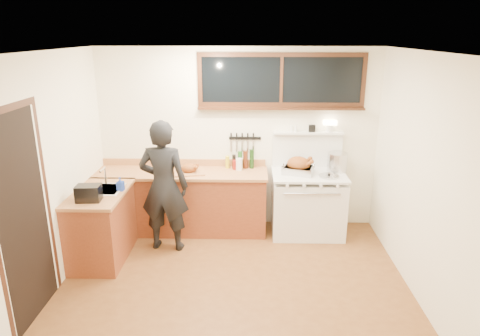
{
  "coord_description": "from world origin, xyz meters",
  "views": [
    {
      "loc": [
        0.18,
        -4.27,
        2.78
      ],
      "look_at": [
        0.05,
        0.85,
        1.15
      ],
      "focal_mm": 32.0,
      "sensor_mm": 36.0,
      "label": 1
    }
  ],
  "objects_px": {
    "cutting_board": "(190,170)",
    "vintage_stove": "(308,202)",
    "man": "(164,186)",
    "roast_turkey": "(299,166)"
  },
  "relations": [
    {
      "from": "cutting_board",
      "to": "vintage_stove",
      "type": "bearing_deg",
      "value": 1.2
    },
    {
      "from": "cutting_board",
      "to": "roast_turkey",
      "type": "xyz_separation_m",
      "value": [
        1.52,
        0.03,
        0.05
      ]
    },
    {
      "from": "vintage_stove",
      "to": "roast_turkey",
      "type": "bearing_deg",
      "value": -178.99
    },
    {
      "from": "man",
      "to": "cutting_board",
      "type": "xyz_separation_m",
      "value": [
        0.27,
        0.48,
        0.08
      ]
    },
    {
      "from": "man",
      "to": "roast_turkey",
      "type": "distance_m",
      "value": 1.86
    },
    {
      "from": "man",
      "to": "roast_turkey",
      "type": "height_order",
      "value": "man"
    },
    {
      "from": "man",
      "to": "cutting_board",
      "type": "relative_size",
      "value": 3.74
    },
    {
      "from": "man",
      "to": "cutting_board",
      "type": "distance_m",
      "value": 0.55
    },
    {
      "from": "vintage_stove",
      "to": "roast_turkey",
      "type": "relative_size",
      "value": 3.28
    },
    {
      "from": "vintage_stove",
      "to": "man",
      "type": "relative_size",
      "value": 0.91
    }
  ]
}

